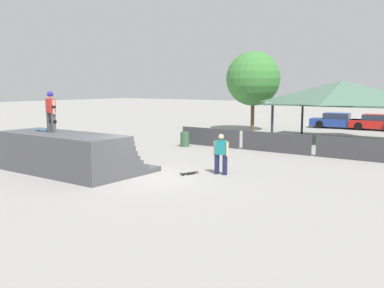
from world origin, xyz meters
TOP-DOWN VIEW (x-y plane):
  - ground_plane at (0.00, 0.00)m, footprint 160.00×160.00m
  - quarter_pipe_ramp at (-3.37, -0.93)m, footprint 5.93×3.73m
  - skater_on_deck at (-4.05, -1.16)m, footprint 0.72×0.29m
  - skateboard_on_deck at (-4.71, -1.10)m, footprint 0.87×0.38m
  - bystander_walking at (1.98, 2.31)m, footprint 0.66×0.26m
  - skateboard_on_ground at (0.96, 1.53)m, footprint 0.46×0.84m
  - barrier_fence at (1.29, 8.87)m, footprint 12.25×0.12m
  - pavilion_shelter at (2.65, 15.65)m, footprint 8.35×6.00m
  - tree_beside_pavilion at (-4.89, 18.00)m, footprint 4.20×4.20m
  - trash_bin at (-3.96, 7.87)m, footprint 0.52×0.52m
  - parked_car_blue at (-0.12, 24.13)m, footprint 4.56×2.20m
  - parked_car_red at (2.90, 24.24)m, footprint 4.14×1.94m

SIDE VIEW (x-z plane):
  - ground_plane at x=0.00m, z-range 0.00..0.00m
  - skateboard_on_ground at x=0.96m, z-range 0.01..0.10m
  - trash_bin at x=-3.96m, z-range 0.00..0.85m
  - barrier_fence at x=1.29m, z-range 0.00..1.05m
  - parked_car_red at x=2.90m, z-range -0.04..1.24m
  - parked_car_blue at x=-0.12m, z-range -0.03..1.24m
  - quarter_pipe_ramp at x=-3.37m, z-range -0.08..1.53m
  - bystander_walking at x=1.98m, z-range 0.09..1.71m
  - skateboard_on_deck at x=-4.71m, z-range 1.63..1.72m
  - skater_on_deck at x=-4.05m, z-range 1.74..3.41m
  - pavilion_shelter at x=2.65m, z-range 1.15..5.02m
  - tree_beside_pavilion at x=-4.89m, z-range 0.98..7.15m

